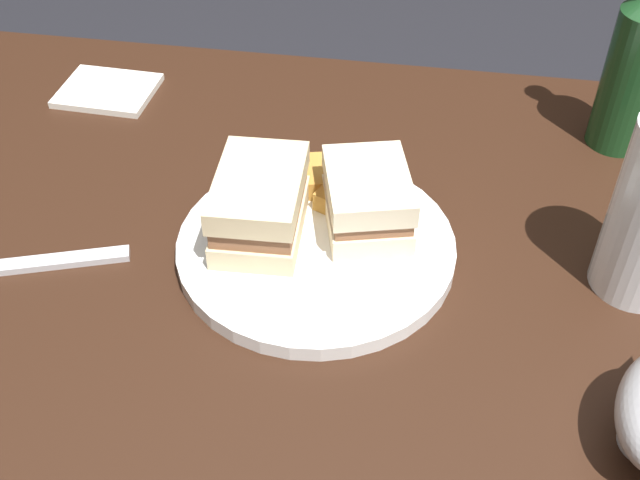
% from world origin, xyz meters
% --- Properties ---
extents(plate, '(0.26, 0.26, 0.02)m').
position_xyz_m(plate, '(-0.01, 0.03, 0.78)').
color(plate, white).
rests_on(plate, dining_table).
extents(sandwich_half_left, '(0.10, 0.12, 0.06)m').
position_xyz_m(sandwich_half_left, '(0.03, 0.06, 0.81)').
color(sandwich_half_left, beige).
rests_on(sandwich_half_left, plate).
extents(sandwich_half_right, '(0.08, 0.12, 0.06)m').
position_xyz_m(sandwich_half_right, '(-0.07, 0.03, 0.81)').
color(sandwich_half_right, beige).
rests_on(sandwich_half_right, plate).
extents(potato_wedge_front, '(0.03, 0.06, 0.02)m').
position_xyz_m(potato_wedge_front, '(-0.03, 0.11, 0.79)').
color(potato_wedge_front, '#B77F33').
rests_on(potato_wedge_front, plate).
extents(potato_wedge_middle, '(0.05, 0.05, 0.02)m').
position_xyz_m(potato_wedge_middle, '(-0.06, 0.07, 0.79)').
color(potato_wedge_middle, '#AD702D').
rests_on(potato_wedge_middle, plate).
extents(potato_wedge_back, '(0.05, 0.04, 0.02)m').
position_xyz_m(potato_wedge_back, '(-0.00, 0.07, 0.79)').
color(potato_wedge_back, '#B77F33').
rests_on(potato_wedge_back, plate).
extents(potato_wedge_left_edge, '(0.03, 0.05, 0.02)m').
position_xyz_m(potato_wedge_left_edge, '(-0.05, 0.06, 0.79)').
color(potato_wedge_left_edge, gold).
rests_on(potato_wedge_left_edge, plate).
extents(cider_bottle, '(0.06, 0.06, 0.25)m').
position_xyz_m(cider_bottle, '(0.28, 0.26, 0.87)').
color(cider_bottle, '#19421E').
rests_on(cider_bottle, dining_table).
extents(napkin, '(0.11, 0.09, 0.01)m').
position_xyz_m(napkin, '(-0.31, 0.26, 0.77)').
color(napkin, silver).
rests_on(napkin, dining_table).
extents(fork, '(0.18, 0.07, 0.01)m').
position_xyz_m(fork, '(-0.27, -0.03, 0.77)').
color(fork, silver).
rests_on(fork, dining_table).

